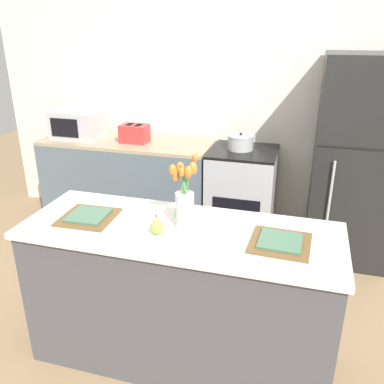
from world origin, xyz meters
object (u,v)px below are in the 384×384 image
Objects in this scene: stove_range at (242,197)px; plate_setting_right at (280,242)px; refrigerator at (355,163)px; cooking_pot at (241,142)px; toaster at (135,133)px; pear_figurine at (157,226)px; microwave at (78,124)px; plate_setting_left at (88,216)px; flower_vase at (185,199)px.

stove_range is 1.75m from plate_setting_right.
refrigerator is 7.40× the size of cooking_pot.
stove_range is 1.04m from refrigerator.
refrigerator is at bearing -1.08° from cooking_pot.
pear_figurine is at bearing -62.90° from toaster.
toaster is 0.61m from microwave.
stove_range is 1.77m from microwave.
refrigerator is (0.95, 0.00, 0.43)m from stove_range.
microwave is at bearing 121.95° from plate_setting_left.
stove_range is at bearing 83.41° from pear_figurine.
microwave is (-2.12, 1.62, 0.13)m from plate_setting_right.
flower_vase is 1.83m from toaster.
plate_setting_right is 1.13× the size of toaster.
cooking_pot reaches higher than plate_setting_right.
microwave is at bearing -179.97° from refrigerator.
stove_range is 3.26× the size of toaster.
microwave reaches higher than pear_figurine.
flower_vase reaches higher than pear_figurine.
flower_vase is 0.56m from plate_setting_right.
refrigerator is at bearing 56.73° from flower_vase.
pear_figurine is 0.42× the size of toaster.
plate_setting_right is 1.72m from cooking_pot.
flower_vase is at bearing -123.27° from refrigerator.
refrigerator reaches higher than pear_figurine.
toaster is at bearing 117.10° from pear_figurine.
plate_setting_left is 1.76m from cooking_pot.
cooking_pot is (-0.04, 0.02, 0.52)m from stove_range.
flower_vase is 1.31× the size of plate_setting_left.
stove_range is 1.78m from pear_figurine.
refrigerator is 6.29× the size of toaster.
plate_setting_right is (0.53, -0.06, -0.16)m from flower_vase.
plate_setting_left is 1.92m from microwave.
cooking_pot is at bearing 152.49° from stove_range.
cooking_pot is (-0.99, 0.02, 0.10)m from refrigerator.
refrigerator is at bearing 56.00° from pear_figurine.
pear_figurine is 0.24× the size of microwave.
cooking_pot reaches higher than plate_setting_left.
pear_figurine is 1.73m from cooking_pot.
plate_setting_right reaches higher than stove_range.
toaster is at bearing 122.23° from flower_vase.
toaster reaches higher than pear_figurine.
plate_setting_right is (1.11, 0.00, 0.00)m from plate_setting_left.
toaster is (-1.06, -0.02, 0.54)m from stove_range.
plate_setting_left is at bearing 170.86° from pear_figurine.
microwave is at bearing 178.40° from toaster.
refrigerator reaches higher than stove_range.
toaster is (-2.01, -0.02, 0.12)m from refrigerator.
microwave is at bearing 130.92° from pear_figurine.
flower_vase is 1.75× the size of cooking_pot.
flower_vase is 1.49× the size of toaster.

